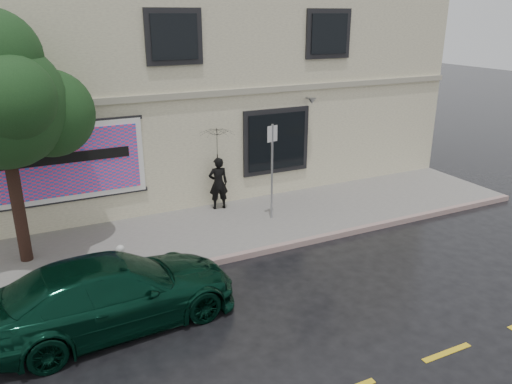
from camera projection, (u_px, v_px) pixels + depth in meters
name	position (u px, v px, depth m)	size (l,w,h in m)	color
ground	(253.00, 290.00, 11.07)	(90.00, 90.00, 0.00)	black
sidewalk	(203.00, 233.00, 13.80)	(20.00, 3.50, 0.15)	gray
curb	(227.00, 259.00, 12.32)	(20.00, 0.18, 0.16)	gray
building	(142.00, 83.00, 17.51)	(20.00, 8.12, 7.00)	beige
billboard	(64.00, 163.00, 13.23)	(4.30, 0.16, 2.20)	white
car	(113.00, 293.00, 9.64)	(2.14, 4.84, 1.41)	black
pedestrian	(218.00, 183.00, 15.07)	(0.59, 0.39, 1.61)	black
umbrella	(217.00, 144.00, 14.66)	(1.10, 1.10, 0.81)	black
street_tree	(1.00, 106.00, 10.87)	(2.86, 2.86, 5.20)	#331E16
fire_hydrant	(121.00, 259.00, 11.40)	(0.29, 0.27, 0.70)	silver
sign_pole	(272.00, 164.00, 14.05)	(0.34, 0.09, 2.78)	#9EA1A6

